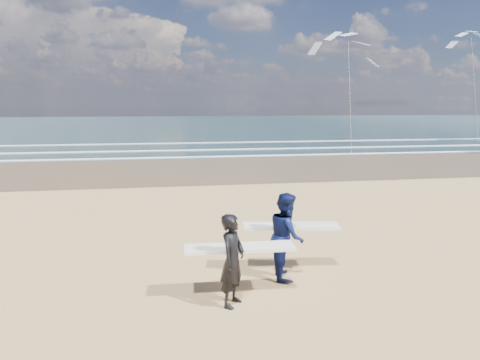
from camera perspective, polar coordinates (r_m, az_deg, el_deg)
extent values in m
cube|color=brown|center=(33.30, 28.61, 2.27)|extent=(220.00, 12.00, 0.01)
cube|color=#183136|center=(82.66, 4.99, 7.49)|extent=(220.00, 100.00, 0.02)
cube|color=white|center=(37.16, 24.10, 3.40)|extent=(220.00, 0.50, 0.05)
cube|color=white|center=(41.14, 20.52, 4.22)|extent=(220.00, 0.50, 0.05)
cube|color=white|center=(46.86, 16.58, 5.10)|extent=(220.00, 0.50, 0.05)
imported|color=black|center=(8.34, -1.02, -10.65)|extent=(0.72, 0.80, 1.82)
cube|color=white|center=(8.66, -0.04, -9.01)|extent=(2.22, 0.61, 0.07)
imported|color=#0B143F|center=(9.67, 6.22, -7.36)|extent=(0.86, 1.04, 1.95)
cube|color=white|center=(10.02, 6.80, -6.11)|extent=(2.25, 0.84, 0.07)
cube|color=slate|center=(34.52, 14.65, 3.50)|extent=(0.12, 0.12, 0.10)
cube|color=slate|center=(50.56, 29.18, 4.57)|extent=(0.12, 0.12, 0.10)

